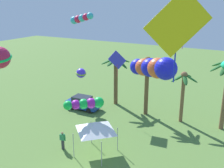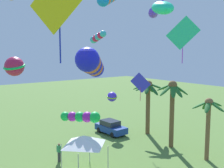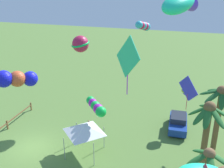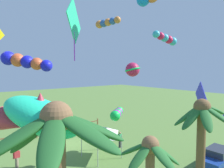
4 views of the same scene
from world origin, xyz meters
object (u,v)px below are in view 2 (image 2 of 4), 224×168
palm_tree_1 (148,95)px  parked_car_0 (111,127)px  palm_tree_3 (209,116)px  kite_diamond_11 (141,83)px  kite_tube_10 (98,37)px  kite_ball_3 (112,97)px  palm_tree_2 (172,99)px  spectator_1 (59,152)px  kite_tube_1 (92,64)px  kite_fish_4 (161,8)px  kite_diamond_5 (183,34)px  kite_tube_6 (82,117)px  festival_tent (84,140)px  kite_ball_2 (14,66)px

palm_tree_1 → parked_car_0: 5.56m
palm_tree_1 → palm_tree_3: palm_tree_1 is taller
kite_diamond_11 → palm_tree_3: bearing=12.5°
kite_tube_10 → kite_ball_3: bearing=127.4°
kite_ball_3 → palm_tree_2: bearing=11.2°
spectator_1 → kite_tube_1: kite_tube_1 is taller
palm_tree_2 → kite_fish_4: size_ratio=1.77×
kite_diamond_5 → kite_tube_6: 10.14m
kite_diamond_11 → kite_tube_10: bearing=-111.5°
kite_tube_1 → kite_tube_10: bearing=144.0°
kite_tube_1 → kite_fish_4: size_ratio=0.94×
parked_car_0 → festival_tent: (6.39, -7.39, 1.72)m
kite_tube_6 → spectator_1: bearing=-138.4°
palm_tree_1 → spectator_1: bearing=-85.2°
kite_tube_10 → kite_tube_1: bearing=-36.0°
festival_tent → kite_tube_10: bearing=134.3°
palm_tree_1 → kite_diamond_5: kite_diamond_5 is taller
palm_tree_1 → kite_ball_2: size_ratio=2.36×
palm_tree_2 → kite_tube_1: bearing=-67.9°
palm_tree_1 → kite_diamond_5: (9.03, -5.82, 5.98)m
palm_tree_3 → parked_car_0: palm_tree_3 is taller
kite_tube_6 → kite_diamond_11: kite_diamond_11 is taller
kite_tube_1 → parked_car_0: bearing=139.3°
kite_tube_1 → kite_ball_2: (-12.30, -0.01, -0.67)m
palm_tree_2 → kite_tube_6: size_ratio=2.35×
kite_ball_2 → kite_diamond_5: size_ratio=0.79×
kite_ball_2 → kite_tube_10: size_ratio=1.00×
kite_fish_4 → palm_tree_1: bearing=143.9°
festival_tent → kite_tube_6: size_ratio=1.04×
spectator_1 → kite_ball_2: bearing=-150.7°
palm_tree_1 → kite_diamond_5: bearing=-32.8°
palm_tree_1 → kite_tube_6: size_ratio=2.19×
kite_tube_10 → kite_diamond_11: bearing=68.5°
palm_tree_3 → kite_diamond_11: 7.24m
spectator_1 → festival_tent: 3.38m
parked_car_0 → kite_diamond_11: kite_diamond_11 is taller
parked_car_0 → kite_ball_2: 12.55m
kite_ball_2 → kite_diamond_11: 11.91m
kite_tube_10 → kite_ball_2: bearing=-112.9°
kite_ball_2 → kite_fish_4: bearing=51.1°
kite_tube_10 → kite_diamond_11: (1.59, 4.04, -4.44)m
kite_tube_1 → kite_diamond_11: (-7.82, 10.87, -2.49)m
palm_tree_2 → festival_tent: bearing=-93.3°
festival_tent → kite_ball_3: bearing=131.0°
kite_tube_1 → kite_tube_10: kite_tube_10 is taller
festival_tent → kite_tube_1: kite_tube_1 is taller
palm_tree_2 → kite_tube_6: palm_tree_2 is taller
kite_ball_2 → kite_fish_4: size_ratio=0.70×
kite_diamond_11 → kite_tube_1: bearing=-54.3°
palm_tree_1 → kite_diamond_11: (1.57, -2.66, 1.64)m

